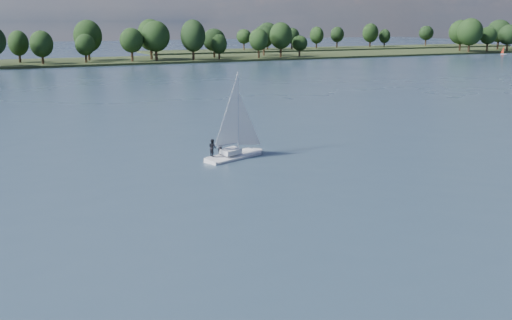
% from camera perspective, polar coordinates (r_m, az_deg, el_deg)
% --- Properties ---
extents(ground, '(700.00, 700.00, 0.00)m').
position_cam_1_polar(ground, '(106.50, -15.14, 5.34)').
color(ground, '#233342').
rests_on(ground, ground).
extents(far_shore, '(660.00, 40.00, 1.50)m').
position_cam_1_polar(far_shore, '(217.10, -20.77, 8.97)').
color(far_shore, black).
rests_on(far_shore, ground).
extents(far_shore_back, '(220.00, 30.00, 1.40)m').
position_cam_1_polar(far_shore_back, '(319.08, 8.74, 10.92)').
color(far_shore_back, black).
rests_on(far_shore_back, ground).
extents(sailboat, '(7.69, 4.69, 9.81)m').
position_cam_1_polar(sailboat, '(61.92, -2.30, 2.63)').
color(sailboat, silver).
rests_on(sailboat, ground).
extents(dinghy_orange, '(2.59, 2.22, 3.96)m').
position_cam_1_polar(dinghy_orange, '(287.76, 23.53, 9.86)').
color(dinghy_orange, silver).
rests_on(dinghy_orange, ground).
extents(treeline, '(562.62, 73.79, 17.56)m').
position_cam_1_polar(treeline, '(213.38, -21.41, 11.03)').
color(treeline, black).
rests_on(treeline, ground).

